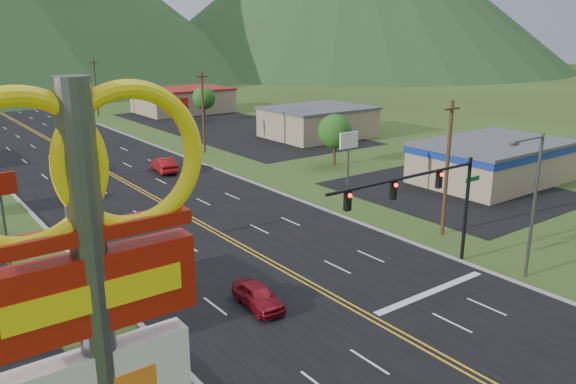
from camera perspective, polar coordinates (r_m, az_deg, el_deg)
pylon_sign at (r=10.71m, az=-18.65°, el=-14.88°), size 4.32×0.60×14.00m
traffic_signal at (r=34.65m, az=13.97°, el=-0.11°), size 13.10×0.43×7.00m
streetlight_east at (r=36.32m, az=23.56°, el=-0.50°), size 3.28×0.25×9.00m
building_east_near at (r=60.21m, az=20.09°, el=3.12°), size 15.40×10.40×4.10m
building_east_mid at (r=81.52m, az=3.08°, el=7.13°), size 14.40×11.40×4.30m
building_east_far at (r=108.66m, az=-10.62°, el=9.15°), size 16.40×12.40×4.50m
pole_sign_west_a at (r=38.55m, az=-27.20°, el=-0.25°), size 2.00×0.18×6.40m
pole_sign_east_a at (r=48.68m, az=6.18°, el=4.51°), size 2.00×0.18×6.40m
pole_sign_east_b at (r=75.03m, az=-10.78°, el=8.34°), size 2.00×0.18×6.40m
tree_east_a at (r=63.58m, az=4.79°, el=6.17°), size 3.84×3.84×5.82m
tree_east_b at (r=96.96m, az=-8.54°, el=9.42°), size 3.84×3.84×5.82m
utility_pole_a at (r=42.46m, az=15.87°, el=2.39°), size 1.60×0.28×10.00m
utility_pole_b at (r=70.83m, az=-8.61°, el=8.06°), size 1.60×0.28×10.00m
utility_pole_c at (r=107.57m, az=-18.94°, el=10.04°), size 1.60×0.28×10.00m
utility_pole_d at (r=146.03m, az=-23.98°, el=10.89°), size 1.60×0.28×10.00m
car_red_near at (r=31.33m, az=-3.07°, el=-10.55°), size 1.79×3.98×1.33m
car_dark_mid at (r=64.14m, az=-20.93°, el=2.33°), size 2.33×4.88×1.37m
car_red_far at (r=62.06m, az=-12.49°, el=2.70°), size 2.40×5.10×1.62m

